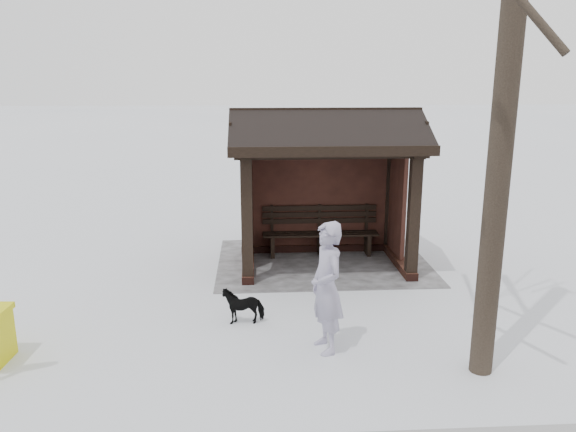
# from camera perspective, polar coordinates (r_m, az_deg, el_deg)

# --- Properties ---
(ground) EXTENTS (120.00, 120.00, 0.00)m
(ground) POSITION_cam_1_polar(r_m,az_deg,el_deg) (11.24, 3.65, -5.00)
(ground) COLOR silver
(ground) RESTS_ON ground
(trampled_patch) EXTENTS (4.20, 3.20, 0.02)m
(trampled_patch) POSITION_cam_1_polar(r_m,az_deg,el_deg) (11.43, 3.53, -4.64)
(trampled_patch) COLOR #949499
(trampled_patch) RESTS_ON ground
(bus_shelter) EXTENTS (3.60, 2.40, 3.09)m
(bus_shelter) POSITION_cam_1_polar(r_m,az_deg,el_deg) (10.88, 3.73, 6.11)
(bus_shelter) COLOR #331812
(bus_shelter) RESTS_ON ground
(pedestrian) EXTENTS (0.59, 0.75, 1.82)m
(pedestrian) POSITION_cam_1_polar(r_m,az_deg,el_deg) (7.61, 3.96, -7.27)
(pedestrian) COLOR #A29CB7
(pedestrian) RESTS_ON ground
(dog) EXTENTS (0.65, 0.33, 0.53)m
(dog) POSITION_cam_1_polar(r_m,az_deg,el_deg) (8.71, -4.56, -8.99)
(dog) COLOR black
(dog) RESTS_ON ground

